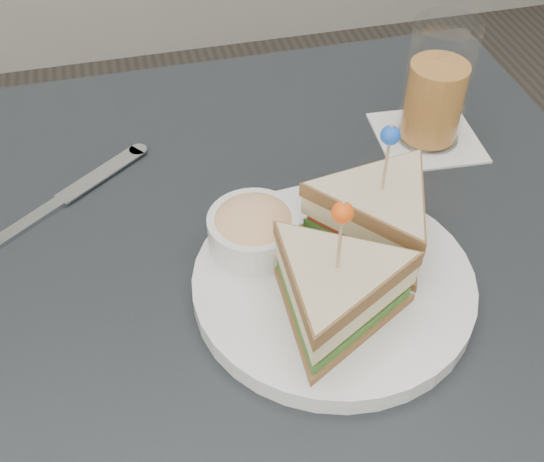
{
  "coord_description": "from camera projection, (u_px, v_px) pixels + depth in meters",
  "views": [
    {
      "loc": [
        -0.1,
        -0.42,
        1.24
      ],
      "look_at": [
        0.01,
        0.01,
        0.8
      ],
      "focal_mm": 45.0,
      "sensor_mm": 36.0,
      "label": 1
    }
  ],
  "objects": [
    {
      "name": "table",
      "position": [
        265.0,
        326.0,
        0.7
      ],
      "size": [
        0.8,
        0.8,
        0.75
      ],
      "color": "black",
      "rests_on": "ground"
    },
    {
      "name": "cutlery_knife",
      "position": [
        67.0,
        197.0,
        0.73
      ],
      "size": [
        0.18,
        0.14,
        0.01
      ],
      "rotation": [
        0.0,
        0.0,
        -0.93
      ],
      "color": "silver",
      "rests_on": "table"
    },
    {
      "name": "plate_meal",
      "position": [
        341.0,
        256.0,
        0.61
      ],
      "size": [
        0.29,
        0.28,
        0.15
      ],
      "rotation": [
        0.0,
        0.0,
        -0.02
      ],
      "color": "white",
      "rests_on": "table"
    },
    {
      "name": "drink_set",
      "position": [
        436.0,
        91.0,
        0.76
      ],
      "size": [
        0.12,
        0.12,
        0.15
      ],
      "rotation": [
        0.0,
        0.0,
        -0.07
      ],
      "color": "white",
      "rests_on": "table"
    }
  ]
}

